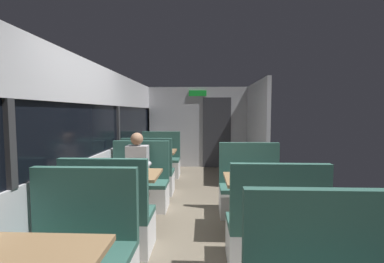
# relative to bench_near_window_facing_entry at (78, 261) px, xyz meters

# --- Properties ---
(ground_plane) EXTENTS (3.30, 9.20, 0.02)m
(ground_plane) POSITION_rel_bench_near_window_facing_entry_xyz_m (0.89, 1.39, -0.34)
(ground_plane) COLOR #665B4C
(carriage_window_panel_left) EXTENTS (0.09, 8.48, 2.30)m
(carriage_window_panel_left) POSITION_rel_bench_near_window_facing_entry_xyz_m (-0.56, 1.39, 0.78)
(carriage_window_panel_left) COLOR #B2B2B7
(carriage_window_panel_left) RESTS_ON ground_plane
(carriage_end_bulkhead) EXTENTS (2.90, 0.11, 2.30)m
(carriage_end_bulkhead) POSITION_rel_bench_near_window_facing_entry_xyz_m (0.95, 5.59, 0.81)
(carriage_end_bulkhead) COLOR #B2B2B7
(carriage_end_bulkhead) RESTS_ON ground_plane
(carriage_aisle_panel_right) EXTENTS (0.08, 2.40, 2.30)m
(carriage_aisle_panel_right) POSITION_rel_bench_near_window_facing_entry_xyz_m (2.34, 4.39, 0.82)
(carriage_aisle_panel_right) COLOR #B2B2B7
(carriage_aisle_panel_right) RESTS_ON ground_plane
(bench_near_window_facing_entry) EXTENTS (0.95, 0.50, 1.10)m
(bench_near_window_facing_entry) POSITION_rel_bench_near_window_facing_entry_xyz_m (0.00, 0.00, 0.00)
(bench_near_window_facing_entry) COLOR silver
(bench_near_window_facing_entry) RESTS_ON ground_plane
(dining_table_mid_window) EXTENTS (0.90, 0.70, 0.74)m
(dining_table_mid_window) POSITION_rel_bench_near_window_facing_entry_xyz_m (0.00, 1.48, 0.31)
(dining_table_mid_window) COLOR #9E9EA3
(dining_table_mid_window) RESTS_ON ground_plane
(bench_mid_window_facing_end) EXTENTS (0.95, 0.50, 1.10)m
(bench_mid_window_facing_end) POSITION_rel_bench_near_window_facing_entry_xyz_m (0.00, 0.78, 0.00)
(bench_mid_window_facing_end) COLOR silver
(bench_mid_window_facing_end) RESTS_ON ground_plane
(bench_mid_window_facing_entry) EXTENTS (0.95, 0.50, 1.10)m
(bench_mid_window_facing_entry) POSITION_rel_bench_near_window_facing_entry_xyz_m (0.00, 2.18, 0.00)
(bench_mid_window_facing_entry) COLOR silver
(bench_mid_window_facing_entry) RESTS_ON ground_plane
(dining_table_far_window) EXTENTS (0.90, 0.70, 0.74)m
(dining_table_far_window) POSITION_rel_bench_near_window_facing_entry_xyz_m (0.00, 3.66, 0.31)
(dining_table_far_window) COLOR #9E9EA3
(dining_table_far_window) RESTS_ON ground_plane
(bench_far_window_facing_end) EXTENTS (0.95, 0.50, 1.10)m
(bench_far_window_facing_end) POSITION_rel_bench_near_window_facing_entry_xyz_m (0.00, 2.96, 0.00)
(bench_far_window_facing_end) COLOR silver
(bench_far_window_facing_end) RESTS_ON ground_plane
(bench_far_window_facing_entry) EXTENTS (0.95, 0.50, 1.10)m
(bench_far_window_facing_entry) POSITION_rel_bench_near_window_facing_entry_xyz_m (0.00, 4.36, 0.00)
(bench_far_window_facing_entry) COLOR silver
(bench_far_window_facing_entry) RESTS_ON ground_plane
(dining_table_rear_aisle) EXTENTS (0.90, 0.70, 0.74)m
(dining_table_rear_aisle) POSITION_rel_bench_near_window_facing_entry_xyz_m (1.79, 1.28, 0.31)
(dining_table_rear_aisle) COLOR #9E9EA3
(dining_table_rear_aisle) RESTS_ON ground_plane
(bench_rear_aisle_facing_end) EXTENTS (0.95, 0.50, 1.10)m
(bench_rear_aisle_facing_end) POSITION_rel_bench_near_window_facing_entry_xyz_m (1.79, 0.58, 0.00)
(bench_rear_aisle_facing_end) COLOR silver
(bench_rear_aisle_facing_end) RESTS_ON ground_plane
(bench_rear_aisle_facing_entry) EXTENTS (0.95, 0.50, 1.10)m
(bench_rear_aisle_facing_entry) POSITION_rel_bench_near_window_facing_entry_xyz_m (1.79, 1.98, 0.00)
(bench_rear_aisle_facing_entry) COLOR silver
(bench_rear_aisle_facing_entry) RESTS_ON ground_plane
(seated_passenger) EXTENTS (0.47, 0.55, 1.26)m
(seated_passenger) POSITION_rel_bench_near_window_facing_entry_xyz_m (0.00, 2.11, 0.21)
(seated_passenger) COLOR #26262D
(seated_passenger) RESTS_ON ground_plane
(coffee_cup_primary) EXTENTS (0.07, 0.07, 0.09)m
(coffee_cup_primary) POSITION_rel_bench_near_window_facing_entry_xyz_m (2.01, 1.26, 0.46)
(coffee_cup_primary) COLOR #26598C
(coffee_cup_primary) RESTS_ON dining_table_rear_aisle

